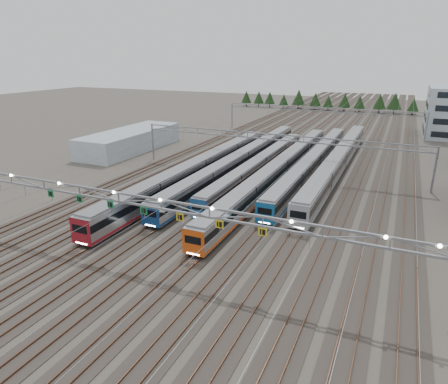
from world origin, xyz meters
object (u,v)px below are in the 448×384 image
at_px(train_e, 314,161).
at_px(gantry_mid, 275,142).
at_px(west_shed, 131,140).
at_px(train_d, 280,169).
at_px(gantry_far, 321,113).
at_px(gantry_near, 161,207).
at_px(train_b, 242,160).
at_px(train_c, 260,165).
at_px(train_a, 199,169).
at_px(train_f, 339,160).

distance_m(train_e, gantry_mid, 9.52).
distance_m(gantry_mid, west_shed, 38.90).
distance_m(train_d, west_shed, 41.50).
distance_m(train_d, gantry_far, 48.48).
bearing_deg(gantry_near, train_b, 99.45).
xyz_separation_m(gantry_near, west_shed, (-38.24, 45.78, -4.67)).
distance_m(train_d, gantry_near, 37.29).
bearing_deg(train_b, gantry_near, -80.55).
distance_m(train_c, gantry_near, 38.86).
bearing_deg(train_a, gantry_far, 78.46).
relative_size(gantry_far, west_shed, 1.88).
xyz_separation_m(train_c, train_e, (9.00, 6.76, 0.08)).
relative_size(train_f, gantry_mid, 1.18).
height_order(train_b, train_f, train_f).
xyz_separation_m(gantry_near, gantry_far, (0.05, 85.12, -0.70)).
distance_m(train_a, train_f, 28.59).
height_order(train_c, train_f, train_f).
height_order(train_b, gantry_near, gantry_near).
relative_size(train_a, train_e, 0.99).
relative_size(train_d, gantry_far, 1.22).
relative_size(train_a, train_d, 0.89).
xyz_separation_m(train_b, gantry_near, (6.70, -40.27, 5.01)).
distance_m(train_b, train_d, 9.61).
height_order(train_d, train_e, train_d).
bearing_deg(gantry_mid, train_e, 37.07).
bearing_deg(gantry_near, gantry_mid, 89.93).
bearing_deg(west_shed, gantry_far, 45.78).
bearing_deg(train_e, gantry_mid, -142.93).
bearing_deg(train_f, train_e, -151.64).
bearing_deg(train_f, train_a, -141.90).
bearing_deg(train_e, train_b, -159.87).
height_order(train_a, train_f, train_a).
distance_m(train_f, gantry_mid, 14.18).
relative_size(gantry_mid, west_shed, 1.88).
xyz_separation_m(train_c, gantry_far, (2.25, 46.66, 4.46)).
height_order(train_d, gantry_near, gantry_near).
height_order(train_e, gantry_mid, gantry_mid).
relative_size(train_e, gantry_far, 1.09).
relative_size(train_d, gantry_near, 1.22).
height_order(gantry_mid, gantry_far, same).
bearing_deg(train_f, west_shed, -177.84).
distance_m(gantry_mid, gantry_far, 45.00).
xyz_separation_m(train_a, train_e, (18.00, 15.21, -0.20)).
bearing_deg(train_f, train_d, -129.91).
distance_m(train_f, west_shed, 49.57).
xyz_separation_m(train_a, gantry_mid, (11.25, 10.11, 4.17)).
relative_size(train_a, train_b, 0.93).
relative_size(train_d, gantry_mid, 1.22).
bearing_deg(gantry_far, train_c, -92.76).
relative_size(train_a, gantry_far, 1.09).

